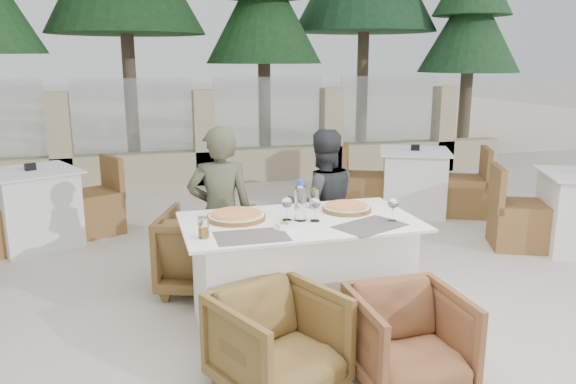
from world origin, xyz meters
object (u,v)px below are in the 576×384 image
object	(u,v)px
wine_glass_near	(315,208)
bg_table_b	(413,182)
pizza_right	(347,208)
armchair_far_right	(321,247)
dining_table	(300,273)
diner_right	(322,206)
pizza_left	(236,216)
olive_dish	(285,225)
armchair_near_right	(408,339)
water_bottle	(300,201)
bg_table_a	(35,208)
armchair_far_left	(207,250)
armchair_near_left	(278,342)
wine_glass_corner	(393,208)
beer_glass_left	(203,228)
diner_left	(221,214)
wine_glass_centre	(287,207)
beer_glass_right	(314,198)

from	to	relation	value
wine_glass_near	bg_table_b	distance (m)	3.32
pizza_right	armchair_far_right	xyz separation A→B (m)	(-0.00, 0.54, -0.48)
dining_table	diner_right	world-z (taller)	diner_right
pizza_left	olive_dish	size ratio (longest dim) A/B	3.65
olive_dish	armchair_near_right	world-z (taller)	olive_dish
water_bottle	armchair_far_right	world-z (taller)	water_bottle
diner_right	bg_table_a	distance (m)	2.99
olive_dish	bg_table_a	xyz separation A→B (m)	(-1.90, 2.55, -0.41)
pizza_right	olive_dish	xyz separation A→B (m)	(-0.55, -0.29, -0.00)
armchair_far_left	armchair_near_right	distance (m)	1.94
pizza_right	armchair_near_left	bearing A→B (deg)	-130.46
wine_glass_corner	pizza_left	bearing A→B (deg)	161.83
beer_glass_left	bg_table_a	size ratio (longest dim) A/B	0.08
diner_right	bg_table_a	bearing A→B (deg)	-30.71
beer_glass_left	diner_left	distance (m)	0.86
beer_glass_left	diner_left	bearing A→B (deg)	74.11
dining_table	diner_right	size ratio (longest dim) A/B	1.24
pizza_right	wine_glass_near	size ratio (longest dim) A/B	1.92
armchair_far_right	armchair_near_left	world-z (taller)	armchair_far_right
armchair_far_left	armchair_far_right	size ratio (longest dim) A/B	1.05
wine_glass_centre	beer_glass_right	size ratio (longest dim) A/B	1.27
pizza_right	diner_left	size ratio (longest dim) A/B	0.26
dining_table	wine_glass_centre	bearing A→B (deg)	166.41
pizza_right	beer_glass_right	size ratio (longest dim) A/B	2.44
pizza_right	bg_table_b	distance (m)	2.98
dining_table	water_bottle	size ratio (longest dim) A/B	5.69
pizza_left	pizza_right	size ratio (longest dim) A/B	1.14
armchair_far_left	diner_right	xyz separation A→B (m)	(0.96, -0.07, 0.31)
dining_table	beer_glass_left	distance (m)	0.84
wine_glass_near	diner_right	xyz separation A→B (m)	(0.33, 0.80, -0.22)
dining_table	olive_dish	size ratio (longest dim) A/B	14.55
beer_glass_right	armchair_far_right	xyz separation A→B (m)	(0.20, 0.39, -0.53)
dining_table	pizza_left	world-z (taller)	pizza_left
beer_glass_right	armchair_near_right	distance (m)	1.32
olive_dish	diner_right	world-z (taller)	diner_right
armchair_near_left	diner_left	xyz separation A→B (m)	(-0.10, 1.35, 0.39)
beer_glass_left	armchair_far_left	distance (m)	1.15
diner_left	beer_glass_left	bearing A→B (deg)	81.34
pizza_right	beer_glass_right	world-z (taller)	beer_glass_right
diner_right	bg_table_b	xyz separation A→B (m)	(1.78, 1.72, -0.26)
dining_table	wine_glass_near	bearing A→B (deg)	-27.90
wine_glass_near	armchair_far_right	xyz separation A→B (m)	(0.30, 0.72, -0.55)
water_bottle	armchair_near_left	size ratio (longest dim) A/B	0.43
wine_glass_corner	bg_table_b	world-z (taller)	wine_glass_corner
wine_glass_corner	armchair_far_left	xyz separation A→B (m)	(-1.13, 1.01, -0.53)
armchair_far_right	bg_table_a	world-z (taller)	bg_table_a
wine_glass_corner	diner_left	bearing A→B (deg)	142.54
water_bottle	pizza_left	bearing A→B (deg)	160.81
beer_glass_left	armchair_far_right	xyz separation A→B (m)	(1.08, 0.88, -0.52)
pizza_left	bg_table_a	bearing A→B (deg)	125.87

